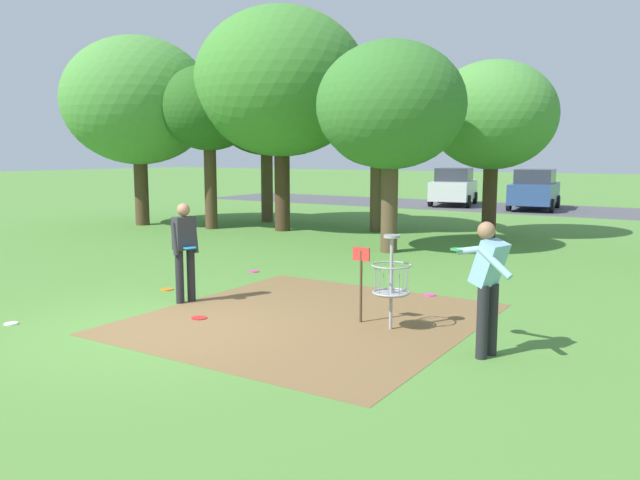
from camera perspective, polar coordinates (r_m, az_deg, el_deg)
ground_plane at (r=9.48m, az=-14.45°, el=-7.90°), size 160.00×160.00×0.00m
dirt_tee_pad at (r=9.76m, az=-0.93°, el=-7.17°), size 4.80×5.12×0.01m
disc_golf_basket at (r=9.10m, az=6.22°, el=-3.47°), size 0.98×0.58×1.39m
player_foreground_watching at (r=10.87m, az=-12.28°, el=-0.60°), size 0.44×0.50×1.71m
player_throwing at (r=8.04m, az=15.07°, el=-3.53°), size 0.99×0.74×1.71m
frisbee_near_basket at (r=11.46m, az=10.00°, el=-4.97°), size 0.21×0.21×0.02m
frisbee_by_tee at (r=12.09m, az=-13.82°, el=-4.41°), size 0.23×0.23×0.02m
frisbee_mid_grass at (r=13.58m, az=-6.08°, el=-2.88°), size 0.23×0.23×0.02m
frisbee_far_left at (r=9.93m, az=-11.00°, el=-7.02°), size 0.24×0.24×0.02m
frisbee_far_right at (r=10.52m, az=-26.40°, el=-6.86°), size 0.20×0.20×0.02m
frisbee_scattered_a at (r=12.71m, az=14.94°, el=-3.85°), size 0.26×0.26×0.02m
tree_near_left at (r=20.44m, az=5.26°, el=10.52°), size 3.29×3.29×4.91m
tree_near_right at (r=21.51m, az=-10.13°, el=11.70°), size 3.31×3.31×5.46m
tree_mid_left at (r=19.66m, az=15.50°, el=10.87°), size 3.80×3.80×5.29m
tree_mid_center at (r=23.47m, az=-4.95°, el=11.80°), size 4.00×4.00×5.87m
tree_mid_right at (r=23.25m, az=-16.30°, el=12.07°), size 5.21×5.21×6.58m
tree_far_left at (r=16.15m, az=6.50°, el=12.05°), size 3.78×3.78×5.35m
tree_far_center at (r=20.75m, az=-3.55°, el=14.15°), size 5.59×5.59×7.19m
parking_lot_strip at (r=30.40m, az=19.54°, el=2.66°), size 36.00×6.00×0.01m
parked_car_leftmost at (r=31.72m, az=12.14°, el=4.81°), size 2.62×4.48×1.84m
parked_car_center_left at (r=30.18m, az=19.03°, el=4.40°), size 2.32×4.37×1.84m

